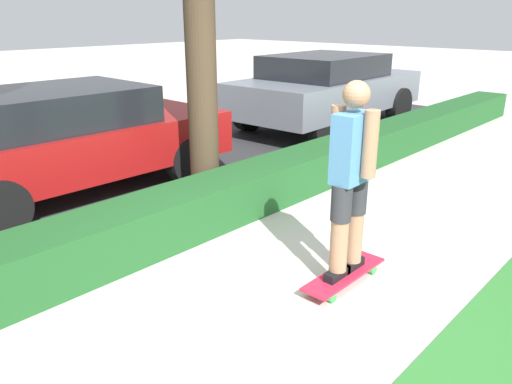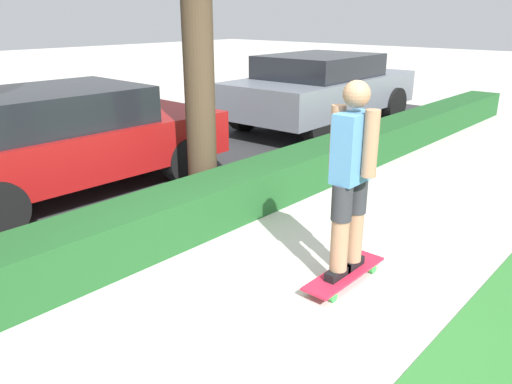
{
  "view_description": "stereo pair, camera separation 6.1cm",
  "coord_description": "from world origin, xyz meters",
  "px_view_note": "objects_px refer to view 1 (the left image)",
  "views": [
    {
      "loc": [
        -2.67,
        -2.04,
        2.1
      ],
      "look_at": [
        0.19,
        0.6,
        0.7
      ],
      "focal_mm": 35.0,
      "sensor_mm": 36.0,
      "label": 1
    },
    {
      "loc": [
        -2.71,
        -1.99,
        2.1
      ],
      "look_at": [
        0.19,
        0.6,
        0.7
      ],
      "focal_mm": 35.0,
      "sensor_mm": 36.0,
      "label": 2
    }
  ],
  "objects_px": {
    "skater_person": "(351,177)",
    "parked_car_middle": "(66,138)",
    "skateboard": "(344,275)",
    "parked_car_rear": "(327,88)"
  },
  "relations": [
    {
      "from": "skateboard",
      "to": "parked_car_middle",
      "type": "relative_size",
      "value": 0.23
    },
    {
      "from": "parked_car_middle",
      "to": "parked_car_rear",
      "type": "xyz_separation_m",
      "value": [
        5.28,
        -0.11,
        0.06
      ]
    },
    {
      "from": "parked_car_middle",
      "to": "skater_person",
      "type": "bearing_deg",
      "value": -83.39
    },
    {
      "from": "parked_car_middle",
      "to": "parked_car_rear",
      "type": "relative_size",
      "value": 0.9
    },
    {
      "from": "skateboard",
      "to": "skater_person",
      "type": "height_order",
      "value": "skater_person"
    },
    {
      "from": "skater_person",
      "to": "parked_car_middle",
      "type": "xyz_separation_m",
      "value": [
        -0.37,
        3.76,
        -0.24
      ]
    },
    {
      "from": "skateboard",
      "to": "skater_person",
      "type": "distance_m",
      "value": 0.84
    },
    {
      "from": "skateboard",
      "to": "parked_car_rear",
      "type": "height_order",
      "value": "parked_car_rear"
    },
    {
      "from": "parked_car_rear",
      "to": "parked_car_middle",
      "type": "bearing_deg",
      "value": 176.98
    },
    {
      "from": "skateboard",
      "to": "parked_car_middle",
      "type": "bearing_deg",
      "value": 95.68
    }
  ]
}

